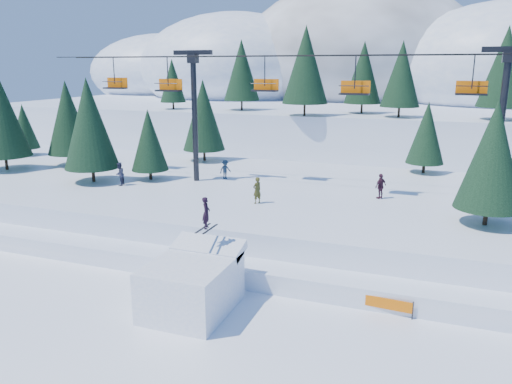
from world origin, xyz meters
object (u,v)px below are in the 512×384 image
(jump_kicker, at_px, (193,283))
(chairlift, at_px, (326,99))
(banner_near, at_px, (383,303))
(banner_far, at_px, (422,297))

(jump_kicker, height_order, chairlift, chairlift)
(jump_kicker, relative_size, chairlift, 0.12)
(chairlift, bearing_deg, jump_kicker, -99.99)
(banner_near, xyz_separation_m, banner_far, (1.75, 1.36, 0.00))
(jump_kicker, relative_size, banner_near, 1.87)
(chairlift, height_order, banner_near, chairlift)
(jump_kicker, xyz_separation_m, chairlift, (2.78, 15.81, 7.96))
(chairlift, xyz_separation_m, banner_near, (5.96, -13.09, -8.78))
(banner_near, height_order, banner_far, same)
(jump_kicker, xyz_separation_m, banner_near, (8.74, 2.73, -0.82))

